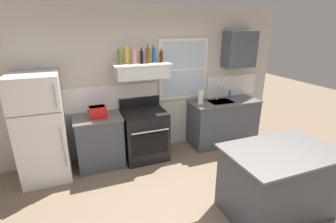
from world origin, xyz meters
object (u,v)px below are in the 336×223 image
dish_soap_bottle (229,94)px  kitchen_island (278,181)px  stove_range (145,134)px  bottle_champagne_gold_foil (127,55)px  toaster (97,112)px  bottle_blue_liqueur (154,55)px  bottle_balsamic_dark (142,57)px  bottle_olive_oil_square (119,58)px  bottle_amber_wine (148,55)px  refrigerator (41,129)px  bottle_brown_stout (161,57)px  bottle_rose_pink (134,56)px  paper_towel_roll (201,97)px

dish_soap_bottle → kitchen_island: bearing=-107.7°
stove_range → bottle_champagne_gold_foil: 1.44m
toaster → bottle_blue_liqueur: (1.03, 0.12, 0.86)m
bottle_balsamic_dark → dish_soap_bottle: (1.88, 0.09, -0.85)m
bottle_olive_oil_square → bottle_amber_wine: bottle_amber_wine is taller
stove_range → bottle_olive_oil_square: bottle_olive_oil_square is taller
refrigerator → stove_range: refrigerator is taller
toaster → bottle_balsamic_dark: bottle_balsamic_dark is taller
bottle_champagne_gold_foil → bottle_brown_stout: (0.58, -0.07, -0.04)m
bottle_brown_stout → bottle_blue_liqueur: bearing=157.4°
stove_range → bottle_champagne_gold_foil: (-0.23, 0.12, 1.42)m
stove_range → bottle_champagne_gold_foil: bottle_champagne_gold_foil is taller
bottle_champagne_gold_foil → dish_soap_bottle: (2.11, 0.02, -0.88)m
stove_range → kitchen_island: 2.32m
stove_range → bottle_balsamic_dark: 1.39m
bottle_champagne_gold_foil → bottle_balsamic_dark: (0.23, -0.07, -0.03)m
bottle_rose_pink → kitchen_island: 2.82m
bottle_rose_pink → bottle_amber_wine: (0.23, -0.02, 0.01)m
bottle_olive_oil_square → bottle_amber_wine: bearing=-3.7°
bottle_blue_liqueur → bottle_brown_stout: bearing=-22.6°
toaster → bottle_amber_wine: 1.26m
stove_range → bottle_olive_oil_square: bearing=166.6°
stove_range → dish_soap_bottle: bearing=4.2°
bottle_olive_oil_square → bottle_blue_liqueur: size_ratio=0.89×
bottle_balsamic_dark → kitchen_island: bearing=-59.6°
toaster → stove_range: toaster is taller
stove_range → bottle_amber_wine: size_ratio=3.57×
bottle_rose_pink → paper_towel_roll: size_ratio=1.04×
toaster → bottle_rose_pink: 1.10m
toaster → bottle_blue_liqueur: bottle_blue_liqueur is taller
toaster → bottle_brown_stout: (1.14, 0.07, 0.83)m
bottle_rose_pink → kitchen_island: (1.31, -2.06, -1.41)m
bottle_rose_pink → bottle_brown_stout: bottle_rose_pink is taller
bottle_balsamic_dark → paper_towel_roll: size_ratio=0.96×
bottle_balsamic_dark → bottle_amber_wine: (0.11, 0.01, 0.02)m
refrigerator → bottle_brown_stout: (2.00, 0.08, 0.99)m
toaster → bottle_balsamic_dark: size_ratio=1.15×
bottle_olive_oil_square → paper_towel_roll: 1.71m
toaster → bottle_olive_oil_square: bottle_olive_oil_square is taller
bottle_brown_stout → kitchen_island: size_ratio=0.16×
paper_towel_roll → kitchen_island: bearing=-88.6°
refrigerator → bottle_rose_pink: (1.54, 0.10, 1.02)m
bottle_balsamic_dark → bottle_champagne_gold_foil: bearing=163.2°
bottle_champagne_gold_foil → kitchen_island: bottle_champagne_gold_foil is taller
kitchen_island → toaster: bearing=135.2°
bottle_brown_stout → kitchen_island: bearing=-67.5°
stove_range → dish_soap_bottle: size_ratio=6.06×
stove_range → paper_towel_roll: 1.29m
refrigerator → bottle_olive_oil_square: bearing=4.8°
bottle_brown_stout → dish_soap_bottle: bearing=3.1°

